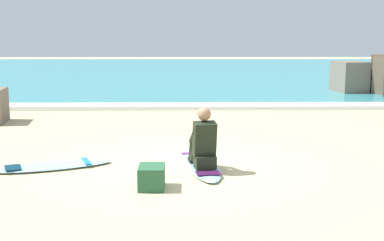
{
  "coord_description": "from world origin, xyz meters",
  "views": [
    {
      "loc": [
        -0.04,
        -8.22,
        2.13
      ],
      "look_at": [
        0.11,
        1.13,
        0.55
      ],
      "focal_mm": 47.88,
      "sensor_mm": 36.0,
      "label": 1
    }
  ],
  "objects": [
    {
      "name": "sea",
      "position": [
        0.0,
        20.25,
        0.05
      ],
      "size": [
        80.0,
        28.0,
        0.1
      ],
      "primitive_type": "cube",
      "color": "teal",
      "rests_on": "ground"
    },
    {
      "name": "beach_bag",
      "position": [
        -0.49,
        -1.3,
        0.16
      ],
      "size": [
        0.36,
        0.48,
        0.32
      ],
      "primitive_type": "cube",
      "rotation": [
        0.0,
        0.0,
        -0.0
      ],
      "color": "#285B38",
      "rests_on": "ground"
    },
    {
      "name": "breaking_foam",
      "position": [
        0.0,
        6.55,
        0.06
      ],
      "size": [
        80.0,
        0.9,
        0.11
      ],
      "primitive_type": "cube",
      "color": "white",
      "rests_on": "ground"
    },
    {
      "name": "surfboard_spare_near",
      "position": [
        -2.15,
        -0.18,
        0.04
      ],
      "size": [
        1.96,
        1.16,
        0.08
      ],
      "color": "#9ED1E5",
      "rests_on": "ground"
    },
    {
      "name": "surfboard_main",
      "position": [
        0.23,
        -0.07,
        0.04
      ],
      "size": [
        0.82,
        2.3,
        0.08
      ],
      "color": "#9ED1E5",
      "rests_on": "ground"
    },
    {
      "name": "ground_plane",
      "position": [
        0.0,
        0.0,
        0.0
      ],
      "size": [
        80.0,
        80.0,
        0.0
      ],
      "primitive_type": "plane",
      "color": "#CCB584"
    },
    {
      "name": "surfer_seated",
      "position": [
        0.27,
        -0.4,
        0.44
      ],
      "size": [
        0.46,
        0.75,
        0.95
      ],
      "color": "black",
      "rests_on": "surfboard_main"
    }
  ]
}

